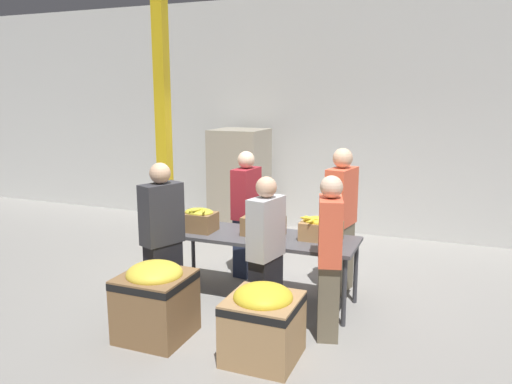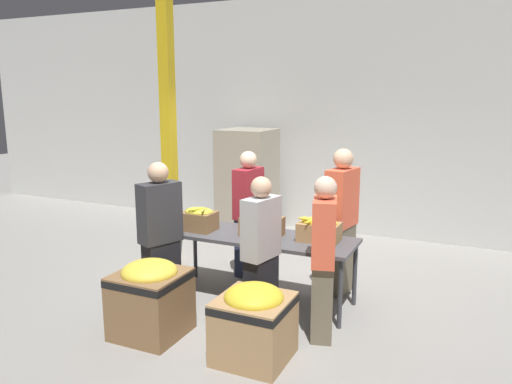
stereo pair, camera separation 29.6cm
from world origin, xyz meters
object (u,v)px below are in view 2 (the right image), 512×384
banana_box_0 (199,218)px  volunteer_0 (248,214)px  volunteer_1 (261,254)px  pallet_stack_0 (247,182)px  volunteer_4 (324,260)px  volunteer_3 (341,223)px  support_pillar (168,122)px  banana_box_1 (262,223)px  volunteer_2 (161,238)px  donation_bin_0 (151,296)px  donation_bin_1 (254,320)px  sorting_table (259,240)px  banana_box_2 (319,229)px

banana_box_0 → volunteer_0: (0.27, 0.80, -0.10)m
volunteer_1 → pallet_stack_0: (-1.67, 3.18, 0.10)m
volunteer_0 → volunteer_4: size_ratio=1.02×
volunteer_3 → support_pillar: bearing=-84.0°
volunteer_0 → volunteer_1: size_ratio=1.05×
support_pillar → banana_box_1: bearing=-24.1°
banana_box_1 → volunteer_2: volunteer_2 is taller
volunteer_3 → pallet_stack_0: 2.91m
volunteer_0 → donation_bin_0: 2.00m
banana_box_1 → pallet_stack_0: size_ratio=0.26×
volunteer_0 → volunteer_2: 1.47m
banana_box_0 → donation_bin_1: size_ratio=0.54×
banana_box_1 → volunteer_2: size_ratio=0.28×
sorting_table → volunteer_4: bearing=-31.3°
support_pillar → donation_bin_1: bearing=-42.2°
banana_box_1 → volunteer_4: volunteer_4 is taller
donation_bin_1 → support_pillar: size_ratio=0.18×
banana_box_0 → volunteer_3: bearing=24.7°
banana_box_0 → volunteer_2: (-0.13, -0.61, -0.10)m
volunteer_0 → support_pillar: size_ratio=0.42×
volunteer_1 → donation_bin_1: size_ratio=2.23×
volunteer_1 → support_pillar: size_ratio=0.40×
volunteer_3 → pallet_stack_0: bearing=-121.4°
donation_bin_0 → support_pillar: size_ratio=0.19×
volunteer_2 → volunteer_3: bearing=-28.9°
banana_box_0 → volunteer_3: (1.54, 0.71, -0.05)m
volunteer_1 → volunteer_0: bearing=41.9°
donation_bin_1 → banana_box_2: bearing=81.8°
volunteer_1 → donation_bin_0: bearing=135.3°
volunteer_2 → pallet_stack_0: size_ratio=0.94×
sorting_table → volunteer_1: volunteer_1 is taller
volunteer_3 → volunteer_4: bearing=17.6°
banana_box_1 → volunteer_1: 0.70m
volunteer_2 → donation_bin_0: bearing=-133.5°
volunteer_1 → volunteer_4: volunteer_4 is taller
volunteer_0 → pallet_stack_0: size_ratio=0.93×
banana_box_0 → volunteer_4: volunteer_4 is taller
volunteer_2 → volunteer_3: 2.13m
volunteer_3 → donation_bin_1: size_ratio=2.48×
volunteer_4 → volunteer_0: bearing=32.8°
donation_bin_1 → pallet_stack_0: bearing=116.3°
banana_box_1 → donation_bin_1: banana_box_1 is taller
volunteer_0 → support_pillar: (-1.28, 0.11, 1.17)m
donation_bin_0 → banana_box_2: bearing=44.7°
volunteer_2 → volunteer_3: volunteer_3 is taller
donation_bin_0 → volunteer_2: bearing=113.8°
volunteer_0 → volunteer_3: bearing=91.6°
sorting_table → banana_box_1: bearing=28.0°
volunteer_0 → volunteer_1: (0.77, -1.33, -0.04)m
sorting_table → volunteer_4: volunteer_4 is taller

